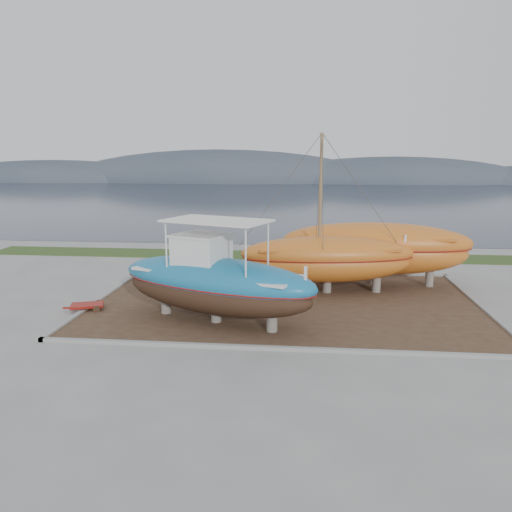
# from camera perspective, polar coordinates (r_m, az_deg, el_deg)

# --- Properties ---
(ground) EXTENTS (140.00, 140.00, 0.00)m
(ground) POSITION_cam_1_polar(r_m,az_deg,el_deg) (20.50, 2.98, -8.54)
(ground) COLOR gray
(ground) RESTS_ON ground
(dirt_patch) EXTENTS (18.00, 12.00, 0.06)m
(dirt_patch) POSITION_cam_1_polar(r_m,az_deg,el_deg) (24.29, 3.45, -5.28)
(dirt_patch) COLOR #422D1E
(dirt_patch) RESTS_ON ground
(curb_frame) EXTENTS (18.60, 12.60, 0.15)m
(curb_frame) POSITION_cam_1_polar(r_m,az_deg,el_deg) (24.28, 3.45, -5.18)
(curb_frame) COLOR gray
(curb_frame) RESTS_ON ground
(grass_strip) EXTENTS (44.00, 3.00, 0.08)m
(grass_strip) POSITION_cam_1_polar(r_m,az_deg,el_deg) (35.46, 4.22, 0.02)
(grass_strip) COLOR #284219
(grass_strip) RESTS_ON ground
(sea) EXTENTS (260.00, 100.00, 0.04)m
(sea) POSITION_cam_1_polar(r_m,az_deg,el_deg) (89.54, 5.21, 6.80)
(sea) COLOR black
(sea) RESTS_ON ground
(mountain_ridge) EXTENTS (200.00, 36.00, 20.00)m
(mountain_ridge) POSITION_cam_1_polar(r_m,az_deg,el_deg) (144.44, 5.46, 8.49)
(mountain_ridge) COLOR #333D49
(mountain_ridge) RESTS_ON ground
(blue_caique) EXTENTS (9.51, 5.94, 4.37)m
(blue_caique) POSITION_cam_1_polar(r_m,az_deg,el_deg) (20.87, -4.67, -1.77)
(blue_caique) COLOR #19709F
(blue_caique) RESTS_ON dirt_patch
(white_dinghy) EXTENTS (4.19, 2.09, 1.21)m
(white_dinghy) POSITION_cam_1_polar(r_m,az_deg,el_deg) (27.33, -9.01, -2.15)
(white_dinghy) COLOR silver
(white_dinghy) RESTS_ON dirt_patch
(orange_sailboat) EXTENTS (9.18, 3.77, 8.03)m
(orange_sailboat) POSITION_cam_1_polar(r_m,az_deg,el_deg) (25.38, 8.34, 4.67)
(orange_sailboat) COLOR #C1641D
(orange_sailboat) RESTS_ON dirt_patch
(orange_bare_hull) EXTENTS (10.27, 3.64, 3.31)m
(orange_bare_hull) POSITION_cam_1_polar(r_m,az_deg,el_deg) (27.90, 13.46, 0.17)
(orange_bare_hull) COLOR #C1641D
(orange_bare_hull) RESTS_ON dirt_patch
(red_trailer) EXTENTS (2.37, 1.71, 0.30)m
(red_trailer) POSITION_cam_1_polar(r_m,az_deg,el_deg) (24.31, -18.72, -5.56)
(red_trailer) COLOR maroon
(red_trailer) RESTS_ON ground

